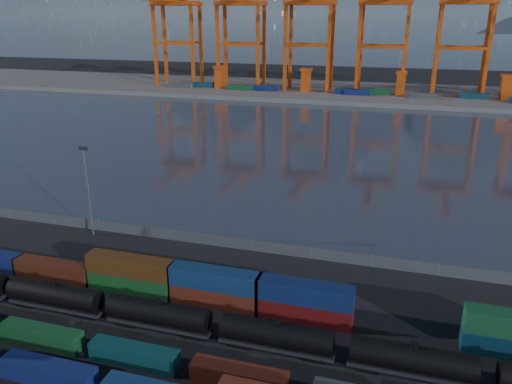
# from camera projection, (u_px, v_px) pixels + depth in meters

# --- Properties ---
(ground) EXTENTS (700.00, 700.00, 0.00)m
(ground) POSITION_uv_depth(u_px,v_px,m) (185.00, 351.00, 60.02)
(ground) COLOR black
(ground) RESTS_ON ground
(harbor_water) EXTENTS (700.00, 700.00, 0.00)m
(harbor_water) POSITION_uv_depth(u_px,v_px,m) (325.00, 144.00, 154.74)
(harbor_water) COLOR #2E3643
(harbor_water) RESTS_ON ground
(far_quay) EXTENTS (700.00, 70.00, 2.00)m
(far_quay) POSITION_uv_depth(u_px,v_px,m) (359.00, 93.00, 249.13)
(far_quay) COLOR #514F4C
(far_quay) RESTS_ON ground
(container_row_south) EXTENTS (139.93, 2.28, 4.85)m
(container_row_south) POSITION_uv_depth(u_px,v_px,m) (103.00, 379.00, 52.49)
(container_row_south) COLOR #3C3D40
(container_row_south) RESTS_ON ground
(container_row_mid) EXTENTS (140.94, 2.20, 4.68)m
(container_row_mid) POSITION_uv_depth(u_px,v_px,m) (122.00, 351.00, 57.77)
(container_row_mid) COLOR #3B3E40
(container_row_mid) RESTS_ON ground
(container_row_north) EXTENTS (142.64, 2.60, 5.54)m
(container_row_north) POSITION_uv_depth(u_px,v_px,m) (291.00, 303.00, 65.80)
(container_row_north) COLOR navy
(container_row_north) RESTS_ON ground
(tanker_string) EXTENTS (138.08, 3.03, 4.33)m
(tanker_string) POSITION_uv_depth(u_px,v_px,m) (412.00, 360.00, 55.09)
(tanker_string) COLOR black
(tanker_string) RESTS_ON ground
(waterfront_fence) EXTENTS (160.12, 0.12, 2.20)m
(waterfront_fence) POSITION_uv_depth(u_px,v_px,m) (253.00, 245.00, 84.94)
(waterfront_fence) COLOR #595B5E
(waterfront_fence) RESTS_ON ground
(yard_light_mast) EXTENTS (1.60, 0.40, 16.60)m
(yard_light_mast) POSITION_uv_depth(u_px,v_px,m) (88.00, 187.00, 88.39)
(yard_light_mast) COLOR slate
(yard_light_mast) RESTS_ON ground
(gantry_cranes) EXTENTS (198.97, 46.02, 62.31)m
(gantry_cranes) POSITION_uv_depth(u_px,v_px,m) (346.00, 14.00, 232.59)
(gantry_cranes) COLOR #DB4C0F
(gantry_cranes) RESTS_ON ground
(quay_containers) EXTENTS (172.58, 10.99, 2.60)m
(quay_containers) POSITION_uv_depth(u_px,v_px,m) (333.00, 91.00, 238.19)
(quay_containers) COLOR navy
(quay_containers) RESTS_ON far_quay
(straddle_carriers) EXTENTS (140.00, 7.00, 11.10)m
(straddle_carriers) POSITION_uv_depth(u_px,v_px,m) (352.00, 81.00, 238.48)
(straddle_carriers) COLOR #DB4C0F
(straddle_carriers) RESTS_ON far_quay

